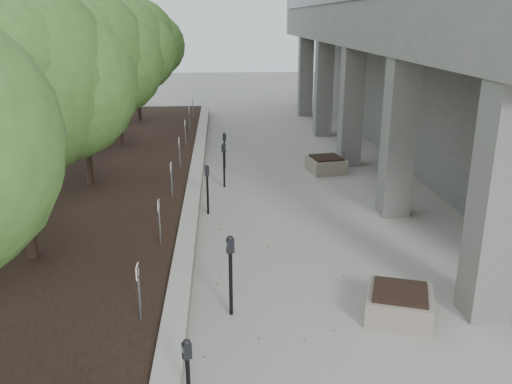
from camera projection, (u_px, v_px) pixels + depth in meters
name	position (u px, v px, depth m)	size (l,w,h in m)	color
ground	(295.00, 356.00, 8.10)	(90.00, 90.00, 0.00)	#A29C95
retaining_wall	(196.00, 176.00, 16.44)	(0.39, 26.00, 0.50)	gray
planting_bed	(75.00, 180.00, 16.22)	(7.00, 26.00, 0.40)	black
crabapple_tree_2	(14.00, 121.00, 9.67)	(4.60, 4.00, 5.44)	#376024
crabapple_tree_3	(81.00, 87.00, 14.41)	(4.60, 4.00, 5.44)	#376024
crabapple_tree_4	(115.00, 70.00, 19.15)	(4.60, 4.00, 5.44)	#376024
crabapple_tree_5	(135.00, 60.00, 23.90)	(4.60, 4.00, 5.44)	#376024
parking_sign_2	(139.00, 294.00, 8.15)	(0.04, 0.22, 0.96)	black
parking_sign_3	(160.00, 222.00, 10.99)	(0.04, 0.22, 0.96)	black
parking_sign_4	(172.00, 180.00, 13.84)	(0.04, 0.22, 0.96)	black
parking_sign_5	(180.00, 153.00, 16.69)	(0.04, 0.22, 0.96)	black
parking_sign_6	(185.00, 133.00, 19.53)	(0.04, 0.22, 0.96)	black
parking_sign_7	(189.00, 119.00, 22.38)	(0.04, 0.22, 0.96)	black
parking_sign_8	(193.00, 107.00, 25.22)	(0.04, 0.22, 0.96)	black
parking_meter_1	(188.00, 384.00, 6.51)	(0.13, 0.09, 1.27)	black
parking_meter_2	(231.00, 276.00, 9.02)	(0.15, 0.10, 1.47)	black
parking_meter_3	(208.00, 190.00, 13.79)	(0.13, 0.09, 1.33)	black
parking_meter_4	(224.00, 165.00, 16.01)	(0.14, 0.10, 1.37)	black
parking_meter_5	(225.00, 151.00, 18.02)	(0.12, 0.09, 1.25)	black
planter_front	(399.00, 304.00, 9.09)	(1.08, 1.08, 0.50)	gray
planter_back	(326.00, 164.00, 17.75)	(1.11, 1.11, 0.52)	gray
berry_scatter	(262.00, 231.00, 12.83)	(3.30, 14.10, 0.02)	maroon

